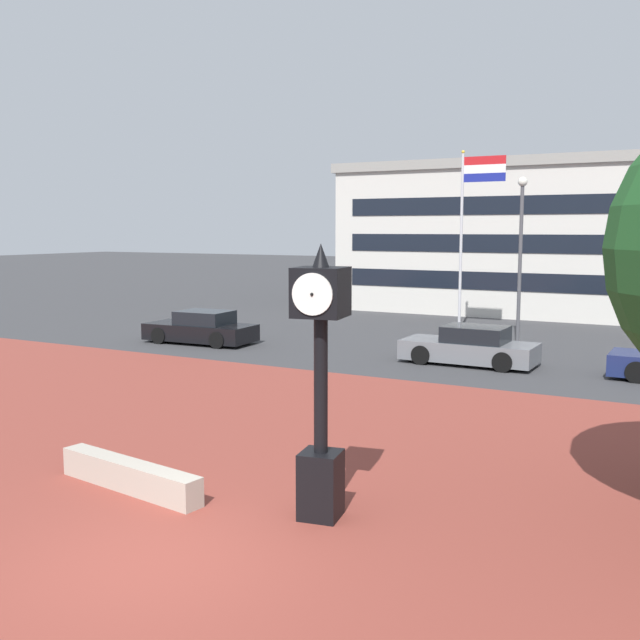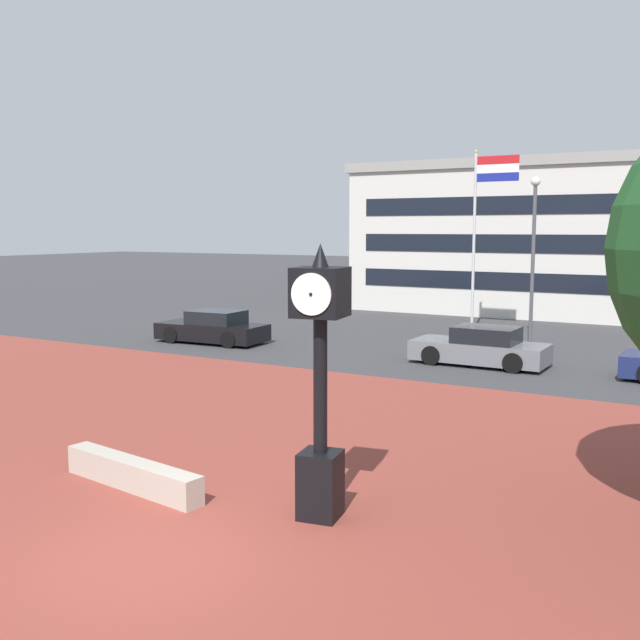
% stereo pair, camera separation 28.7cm
% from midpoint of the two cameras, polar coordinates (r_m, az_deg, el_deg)
% --- Properties ---
extents(ground_plane, '(200.00, 200.00, 0.00)m').
position_cam_midpoint_polar(ground_plane, '(10.71, -13.38, -17.65)').
color(ground_plane, '#38383A').
extents(plaza_brick_paving, '(44.00, 16.67, 0.01)m').
position_cam_midpoint_polar(plaza_brick_paving, '(13.99, -1.23, -11.44)').
color(plaza_brick_paving, brown).
rests_on(plaza_brick_paving, ground).
extents(planter_wall, '(3.22, 0.84, 0.50)m').
position_cam_midpoint_polar(planter_wall, '(13.28, -15.20, -11.60)').
color(planter_wall, '#ADA393').
rests_on(planter_wall, ground).
extents(street_clock, '(0.86, 0.90, 4.24)m').
position_cam_midpoint_polar(street_clock, '(11.16, -0.68, -4.71)').
color(street_clock, black).
rests_on(street_clock, ground).
extents(car_street_mid, '(4.38, 1.89, 1.28)m').
position_cam_midpoint_polar(car_street_mid, '(24.69, 11.27, -2.09)').
color(car_street_mid, slate).
rests_on(car_street_mid, ground).
extents(car_street_far, '(4.43, 2.09, 1.28)m').
position_cam_midpoint_polar(car_street_far, '(29.09, -9.48, -0.67)').
color(car_street_far, black).
rests_on(car_street_far, ground).
extents(flagpole_primary, '(1.88, 0.14, 7.71)m').
position_cam_midpoint_polar(flagpole_primary, '(31.64, 11.14, 7.47)').
color(flagpole_primary, silver).
rests_on(flagpole_primary, ground).
extents(civic_building, '(21.37, 16.12, 7.97)m').
position_cam_midpoint_polar(civic_building, '(44.72, 17.93, 6.17)').
color(civic_building, beige).
rests_on(civic_building, ground).
extents(street_lamp_post, '(0.36, 0.36, 6.40)m').
position_cam_midpoint_polar(street_lamp_post, '(29.07, 15.05, 5.83)').
color(street_lamp_post, '#4C4C51').
rests_on(street_lamp_post, ground).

